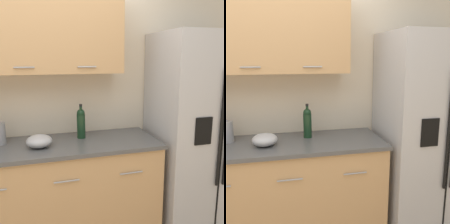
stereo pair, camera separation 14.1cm
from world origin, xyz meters
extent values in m
cube|color=beige|center=(0.00, 1.29, 1.30)|extent=(10.00, 0.05, 2.60)
cube|color=tan|center=(0.03, 1.11, 1.87)|extent=(1.70, 0.32, 0.73)
cylinder|color=#99999E|center=(0.03, 0.93, 1.57)|extent=(0.16, 0.01, 0.01)
cylinder|color=#99999E|center=(0.54, 0.93, 1.57)|extent=(0.16, 0.01, 0.01)
cube|color=tan|center=(0.03, 0.95, 0.48)|extent=(2.24, 0.62, 0.79)
cube|color=#4C4C4C|center=(0.03, 0.93, 0.89)|extent=(2.26, 0.64, 0.03)
cylinder|color=#99999E|center=(0.30, 0.62, 0.70)|extent=(0.20, 0.01, 0.01)
cylinder|color=#99999E|center=(0.84, 0.62, 0.70)|extent=(0.20, 0.01, 0.01)
cube|color=#B2B2B5|center=(1.66, 0.91, 0.94)|extent=(0.90, 0.70, 1.88)
cube|color=black|center=(1.66, 0.55, 0.94)|extent=(0.01, 0.01, 1.84)
cylinder|color=black|center=(1.63, 0.54, 1.03)|extent=(0.02, 0.02, 1.03)
cube|color=black|center=(1.46, 0.55, 1.03)|extent=(0.16, 0.01, 0.24)
cylinder|color=black|center=(0.50, 1.05, 1.02)|extent=(0.08, 0.08, 0.22)
sphere|color=black|center=(0.50, 1.05, 1.15)|extent=(0.07, 0.07, 0.07)
cylinder|color=black|center=(0.50, 1.05, 1.17)|extent=(0.02, 0.02, 0.08)
cylinder|color=black|center=(0.50, 1.05, 1.22)|extent=(0.03, 0.03, 0.02)
cylinder|color=gray|center=(-0.21, 1.07, 1.00)|extent=(0.10, 0.10, 0.18)
cylinder|color=gray|center=(-0.21, 1.07, 1.09)|extent=(0.11, 0.11, 0.01)
sphere|color=gray|center=(-0.21, 1.07, 1.11)|extent=(0.02, 0.02, 0.02)
ellipsoid|color=#A3A3A5|center=(0.11, 0.88, 0.97)|extent=(0.21, 0.21, 0.11)
camera|label=1|loc=(0.09, -1.29, 1.64)|focal=42.00mm
camera|label=2|loc=(0.23, -1.32, 1.64)|focal=42.00mm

